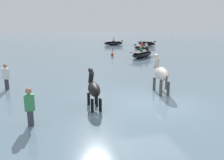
{
  "coord_description": "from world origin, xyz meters",
  "views": [
    {
      "loc": [
        -4.08,
        -9.25,
        3.77
      ],
      "look_at": [
        -1.14,
        2.35,
        0.85
      ],
      "focal_mm": 40.64,
      "sensor_mm": 36.0,
      "label": 1
    }
  ],
  "objects_px": {
    "horse_trailing_black": "(94,90)",
    "boat_distant_west": "(142,48)",
    "boat_mid_channel": "(114,43)",
    "boat_distant_east": "(147,43)",
    "boat_near_port": "(142,54)",
    "person_wading_close": "(6,79)",
    "horse_lead_pinto": "(161,74)",
    "person_onlooker_left": "(30,111)",
    "channel_buoy": "(112,54)"
  },
  "relations": [
    {
      "from": "boat_distant_west",
      "to": "person_onlooker_left",
      "type": "relative_size",
      "value": 1.61
    },
    {
      "from": "horse_lead_pinto",
      "to": "channel_buoy",
      "type": "distance_m",
      "value": 12.11
    },
    {
      "from": "boat_mid_channel",
      "to": "boat_near_port",
      "type": "distance_m",
      "value": 10.98
    },
    {
      "from": "boat_distant_east",
      "to": "boat_mid_channel",
      "type": "bearing_deg",
      "value": 160.58
    },
    {
      "from": "horse_trailing_black",
      "to": "boat_distant_west",
      "type": "height_order",
      "value": "horse_trailing_black"
    },
    {
      "from": "person_wading_close",
      "to": "boat_distant_east",
      "type": "bearing_deg",
      "value": 51.0
    },
    {
      "from": "channel_buoy",
      "to": "boat_distant_west",
      "type": "bearing_deg",
      "value": 38.08
    },
    {
      "from": "boat_distant_west",
      "to": "horse_trailing_black",
      "type": "bearing_deg",
      "value": -116.53
    },
    {
      "from": "boat_near_port",
      "to": "boat_distant_east",
      "type": "distance_m",
      "value": 10.45
    },
    {
      "from": "boat_near_port",
      "to": "boat_distant_east",
      "type": "height_order",
      "value": "boat_near_port"
    },
    {
      "from": "person_wading_close",
      "to": "horse_trailing_black",
      "type": "bearing_deg",
      "value": -44.34
    },
    {
      "from": "channel_buoy",
      "to": "person_wading_close",
      "type": "bearing_deg",
      "value": -128.8
    },
    {
      "from": "boat_distant_west",
      "to": "channel_buoy",
      "type": "xyz_separation_m",
      "value": [
        -4.14,
        -3.25,
        -0.09
      ]
    },
    {
      "from": "horse_lead_pinto",
      "to": "boat_near_port",
      "type": "relative_size",
      "value": 0.7
    },
    {
      "from": "boat_mid_channel",
      "to": "person_onlooker_left",
      "type": "relative_size",
      "value": 1.54
    },
    {
      "from": "boat_distant_west",
      "to": "boat_distant_east",
      "type": "xyz_separation_m",
      "value": [
        2.53,
        4.93,
        0.01
      ]
    },
    {
      "from": "boat_distant_west",
      "to": "person_onlooker_left",
      "type": "bearing_deg",
      "value": -120.74
    },
    {
      "from": "boat_near_port",
      "to": "boat_distant_west",
      "type": "bearing_deg",
      "value": 69.72
    },
    {
      "from": "horse_lead_pinto",
      "to": "boat_distant_east",
      "type": "height_order",
      "value": "horse_lead_pinto"
    },
    {
      "from": "horse_lead_pinto",
      "to": "person_onlooker_left",
      "type": "bearing_deg",
      "value": -156.26
    },
    {
      "from": "person_onlooker_left",
      "to": "person_wading_close",
      "type": "relative_size",
      "value": 1.0
    },
    {
      "from": "boat_distant_east",
      "to": "person_onlooker_left",
      "type": "xyz_separation_m",
      "value": [
        -13.14,
        -22.77,
        0.26
      ]
    },
    {
      "from": "horse_trailing_black",
      "to": "person_onlooker_left",
      "type": "bearing_deg",
      "value": -152.19
    },
    {
      "from": "horse_lead_pinto",
      "to": "horse_trailing_black",
      "type": "xyz_separation_m",
      "value": [
        -3.43,
        -1.31,
        -0.16
      ]
    },
    {
      "from": "boat_distant_west",
      "to": "boat_near_port",
      "type": "xyz_separation_m",
      "value": [
        -1.71,
        -4.62,
        0.04
      ]
    },
    {
      "from": "horse_lead_pinto",
      "to": "person_onlooker_left",
      "type": "relative_size",
      "value": 1.27
    },
    {
      "from": "person_onlooker_left",
      "to": "person_wading_close",
      "type": "height_order",
      "value": "same"
    },
    {
      "from": "horse_trailing_black",
      "to": "channel_buoy",
      "type": "height_order",
      "value": "horse_trailing_black"
    },
    {
      "from": "boat_mid_channel",
      "to": "person_onlooker_left",
      "type": "bearing_deg",
      "value": -110.58
    },
    {
      "from": "boat_mid_channel",
      "to": "channel_buoy",
      "type": "bearing_deg",
      "value": -105.25
    },
    {
      "from": "boat_near_port",
      "to": "horse_lead_pinto",
      "type": "bearing_deg",
      "value": -106.45
    },
    {
      "from": "horse_trailing_black",
      "to": "boat_distant_east",
      "type": "xyz_separation_m",
      "value": [
        10.83,
        21.55,
        -0.46
      ]
    },
    {
      "from": "person_onlooker_left",
      "to": "channel_buoy",
      "type": "relative_size",
      "value": 2.29
    },
    {
      "from": "boat_mid_channel",
      "to": "boat_distant_east",
      "type": "bearing_deg",
      "value": -19.42
    },
    {
      "from": "person_onlooker_left",
      "to": "channel_buoy",
      "type": "bearing_deg",
      "value": 66.1
    },
    {
      "from": "horse_trailing_black",
      "to": "person_wading_close",
      "type": "relative_size",
      "value": 1.11
    },
    {
      "from": "horse_trailing_black",
      "to": "boat_mid_channel",
      "type": "xyz_separation_m",
      "value": [
        6.77,
        22.98,
        -0.45
      ]
    },
    {
      "from": "boat_distant_west",
      "to": "boat_distant_east",
      "type": "height_order",
      "value": "boat_distant_west"
    },
    {
      "from": "boat_distant_east",
      "to": "person_onlooker_left",
      "type": "bearing_deg",
      "value": -119.99
    },
    {
      "from": "horse_lead_pinto",
      "to": "boat_mid_channel",
      "type": "xyz_separation_m",
      "value": [
        3.34,
        21.67,
        -0.61
      ]
    },
    {
      "from": "boat_distant_east",
      "to": "person_onlooker_left",
      "type": "relative_size",
      "value": 1.59
    },
    {
      "from": "boat_mid_channel",
      "to": "boat_distant_east",
      "type": "xyz_separation_m",
      "value": [
        4.06,
        -1.43,
        -0.01
      ]
    },
    {
      "from": "boat_distant_east",
      "to": "person_wading_close",
      "type": "height_order",
      "value": "person_wading_close"
    },
    {
      "from": "person_wading_close",
      "to": "channel_buoy",
      "type": "bearing_deg",
      "value": 51.2
    },
    {
      "from": "horse_trailing_black",
      "to": "person_onlooker_left",
      "type": "distance_m",
      "value": 2.62
    },
    {
      "from": "horse_lead_pinto",
      "to": "boat_distant_west",
      "type": "height_order",
      "value": "horse_lead_pinto"
    },
    {
      "from": "boat_distant_east",
      "to": "person_onlooker_left",
      "type": "height_order",
      "value": "person_onlooker_left"
    },
    {
      "from": "channel_buoy",
      "to": "person_onlooker_left",
      "type": "bearing_deg",
      "value": -113.9
    },
    {
      "from": "boat_distant_east",
      "to": "person_wading_close",
      "type": "distance_m",
      "value": 23.08
    },
    {
      "from": "channel_buoy",
      "to": "horse_lead_pinto",
      "type": "bearing_deg",
      "value": -93.43
    }
  ]
}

